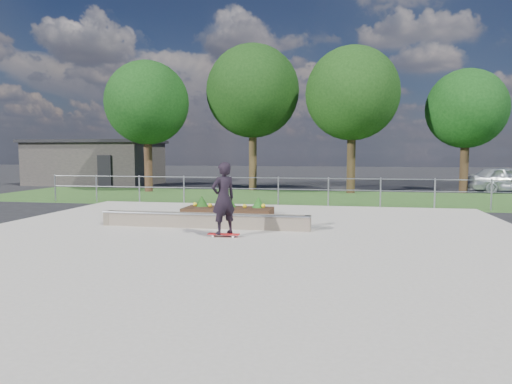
# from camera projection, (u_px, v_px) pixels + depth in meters

# --- Properties ---
(ground) EXTENTS (120.00, 120.00, 0.00)m
(ground) POSITION_uv_depth(u_px,v_px,m) (237.00, 242.00, 11.11)
(ground) COLOR black
(ground) RESTS_ON ground
(grass_verge) EXTENTS (30.00, 8.00, 0.02)m
(grass_verge) POSITION_uv_depth(u_px,v_px,m) (288.00, 198.00, 21.89)
(grass_verge) COLOR #2D5321
(grass_verge) RESTS_ON ground
(concrete_slab) EXTENTS (15.00, 15.00, 0.06)m
(concrete_slab) POSITION_uv_depth(u_px,v_px,m) (237.00, 241.00, 11.11)
(concrete_slab) COLOR #AEA69A
(concrete_slab) RESTS_ON ground
(fence) EXTENTS (20.06, 0.06, 1.20)m
(fence) POSITION_uv_depth(u_px,v_px,m) (278.00, 187.00, 18.39)
(fence) COLOR #93969B
(fence) RESTS_ON ground
(building) EXTENTS (8.40, 5.40, 3.00)m
(building) POSITION_uv_depth(u_px,v_px,m) (96.00, 162.00, 31.16)
(building) COLOR #2F2C2A
(building) RESTS_ON ground
(tree_far_left) EXTENTS (4.55, 4.55, 7.15)m
(tree_far_left) POSITION_uv_depth(u_px,v_px,m) (147.00, 103.00, 24.88)
(tree_far_left) COLOR #382116
(tree_far_left) RESTS_ON ground
(tree_mid_left) EXTENTS (5.25, 5.25, 8.25)m
(tree_mid_left) POSITION_uv_depth(u_px,v_px,m) (253.00, 92.00, 25.77)
(tree_mid_left) COLOR #362615
(tree_mid_left) RESTS_ON ground
(tree_mid_right) EXTENTS (4.90, 4.90, 7.70)m
(tree_mid_right) POSITION_uv_depth(u_px,v_px,m) (352.00, 94.00, 23.82)
(tree_mid_right) COLOR #2E2112
(tree_mid_right) RESTS_ON ground
(tree_far_right) EXTENTS (4.20, 4.20, 6.60)m
(tree_far_right) POSITION_uv_depth(u_px,v_px,m) (466.00, 109.00, 24.26)
(tree_far_right) COLOR black
(tree_far_right) RESTS_ON ground
(grind_ledge) EXTENTS (6.00, 0.44, 0.43)m
(grind_ledge) POSITION_uv_depth(u_px,v_px,m) (204.00, 220.00, 12.87)
(grind_ledge) COLOR #675A4C
(grind_ledge) RESTS_ON concrete_slab
(planter_bed) EXTENTS (3.00, 1.20, 0.61)m
(planter_bed) POSITION_uv_depth(u_px,v_px,m) (228.00, 209.00, 15.49)
(planter_bed) COLOR black
(planter_bed) RESTS_ON concrete_slab
(skateboarder) EXTENTS (0.80, 0.77, 1.88)m
(skateboarder) POSITION_uv_depth(u_px,v_px,m) (223.00, 198.00, 11.37)
(skateboarder) COLOR white
(skateboarder) RESTS_ON concrete_slab
(parked_car) EXTENTS (4.38, 2.28, 1.42)m
(parked_car) POSITION_uv_depth(u_px,v_px,m) (506.00, 179.00, 24.71)
(parked_car) COLOR silver
(parked_car) RESTS_ON ground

